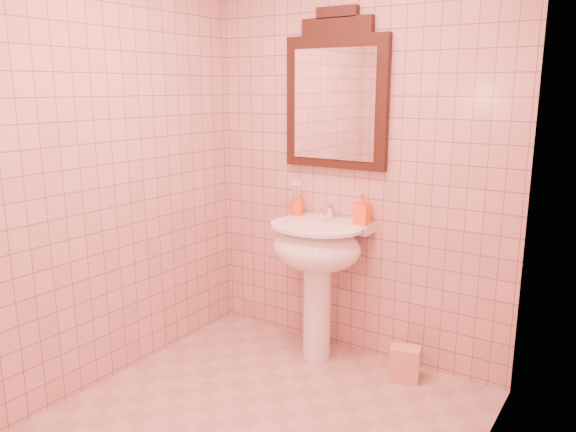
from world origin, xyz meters
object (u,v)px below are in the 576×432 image
Objects in this scene: pedestal_sink at (317,257)px; towel at (405,364)px; mirror at (336,96)px; soap_dispenser at (362,209)px; toothbrush_cup at (297,207)px.

pedestal_sink is 0.80m from towel.
mirror is at bearing 90.00° from pedestal_sink.
soap_dispenser reaches higher than towel.
mirror is 5.00× the size of soap_dispenser.
towel is (0.58, 0.03, -0.56)m from pedestal_sink.
towel is at bearing -16.22° from mirror.
pedestal_sink is 0.38m from toothbrush_cup.
toothbrush_cup reaches higher than towel.
pedestal_sink is 0.40m from soap_dispenser.
soap_dispenser is at bearing 162.62° from towel.
pedestal_sink is 0.92× the size of mirror.
toothbrush_cup is 1.16m from towel.
toothbrush_cup is 1.04× the size of soap_dispenser.
toothbrush_cup is at bearing 178.34° from soap_dispenser.
soap_dispenser is 0.93× the size of towel.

